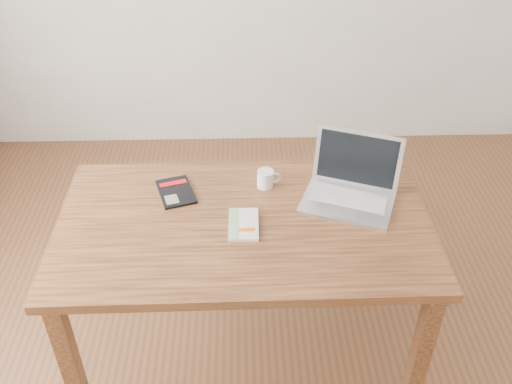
{
  "coord_description": "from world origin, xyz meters",
  "views": [
    {
      "loc": [
        -0.18,
        -1.63,
        2.21
      ],
      "look_at": [
        -0.12,
        0.19,
        0.85
      ],
      "focal_mm": 40.0,
      "sensor_mm": 36.0,
      "label": 1
    }
  ],
  "objects_px": {
    "laptop": "(351,187)",
    "coffee_mug": "(266,178)",
    "desk": "(244,238)",
    "black_guidebook": "(176,192)",
    "white_guidebook": "(243,225)"
  },
  "relations": [
    {
      "from": "black_guidebook",
      "to": "laptop",
      "type": "height_order",
      "value": "laptop"
    },
    {
      "from": "black_guidebook",
      "to": "laptop",
      "type": "xyz_separation_m",
      "value": [
        0.74,
        -0.06,
        0.05
      ]
    },
    {
      "from": "laptop",
      "to": "coffee_mug",
      "type": "bearing_deg",
      "value": -173.96
    },
    {
      "from": "coffee_mug",
      "to": "black_guidebook",
      "type": "bearing_deg",
      "value": 177.92
    },
    {
      "from": "black_guidebook",
      "to": "coffee_mug",
      "type": "distance_m",
      "value": 0.39
    },
    {
      "from": "black_guidebook",
      "to": "desk",
      "type": "bearing_deg",
      "value": -51.97
    },
    {
      "from": "laptop",
      "to": "desk",
      "type": "bearing_deg",
      "value": -141.35
    },
    {
      "from": "white_guidebook",
      "to": "coffee_mug",
      "type": "xyz_separation_m",
      "value": [
        0.1,
        0.27,
        0.03
      ]
    },
    {
      "from": "laptop",
      "to": "coffee_mug",
      "type": "xyz_separation_m",
      "value": [
        -0.35,
        0.09,
        -0.01
      ]
    },
    {
      "from": "desk",
      "to": "laptop",
      "type": "xyz_separation_m",
      "value": [
        0.45,
        0.14,
        0.14
      ]
    },
    {
      "from": "white_guidebook",
      "to": "laptop",
      "type": "xyz_separation_m",
      "value": [
        0.45,
        0.17,
        0.05
      ]
    },
    {
      "from": "laptop",
      "to": "white_guidebook",
      "type": "bearing_deg",
      "value": -138.01
    },
    {
      "from": "white_guidebook",
      "to": "laptop",
      "type": "distance_m",
      "value": 0.49
    },
    {
      "from": "desk",
      "to": "coffee_mug",
      "type": "relative_size",
      "value": 14.35
    },
    {
      "from": "white_guidebook",
      "to": "laptop",
      "type": "bearing_deg",
      "value": 21.74
    }
  ]
}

